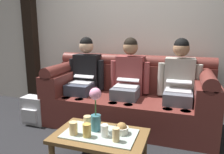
{
  "coord_description": "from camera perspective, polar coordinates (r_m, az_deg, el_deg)",
  "views": [
    {
      "loc": [
        0.71,
        -1.68,
        1.31
      ],
      "look_at": [
        -0.12,
        0.81,
        0.75
      ],
      "focal_mm": 34.65,
      "sensor_mm": 36.0,
      "label": 1
    }
  ],
  "objects": [
    {
      "name": "timber_pillar",
      "position": [
        4.17,
        -20.69,
        13.29
      ],
      "size": [
        0.2,
        0.2,
        2.9
      ],
      "primitive_type": "cube",
      "color": "black",
      "rests_on": "ground_plane"
    },
    {
      "name": "person_middle",
      "position": [
        3.0,
        4.32,
        -0.45
      ],
      "size": [
        0.56,
        0.67,
        1.22
      ],
      "color": "#595B66",
      "rests_on": "ground_plane"
    },
    {
      "name": "coffee_table",
      "position": [
        2.16,
        -3.19,
        -15.83
      ],
      "size": [
        0.88,
        0.56,
        0.35
      ],
      "color": "brown",
      "rests_on": "ground_plane"
    },
    {
      "name": "person_left",
      "position": [
        3.23,
        -7.32,
        0.38
      ],
      "size": [
        0.56,
        0.67,
        1.22
      ],
      "color": "#383D4C",
      "rests_on": "ground_plane"
    },
    {
      "name": "cup_far_left",
      "position": [
        2.11,
        -10.15,
        -13.15
      ],
      "size": [
        0.08,
        0.08,
        0.12
      ],
      "primitive_type": "cylinder",
      "color": "#DBB77A",
      "rests_on": "coffee_table"
    },
    {
      "name": "back_wall_patterned",
      "position": [
        3.46,
        6.79,
        14.36
      ],
      "size": [
        6.0,
        0.12,
        2.9
      ],
      "primitive_type": "cube",
      "color": "silver",
      "rests_on": "ground_plane"
    },
    {
      "name": "cup_near_right",
      "position": [
        2.05,
        -2.01,
        -13.96
      ],
      "size": [
        0.07,
        0.07,
        0.11
      ],
      "primitive_type": "cylinder",
      "color": "white",
      "rests_on": "coffee_table"
    },
    {
      "name": "cup_far_center",
      "position": [
        2.06,
        -6.64,
        -13.79
      ],
      "size": [
        0.08,
        0.08,
        0.12
      ],
      "primitive_type": "cylinder",
      "color": "gold",
      "rests_on": "coffee_table"
    },
    {
      "name": "couch",
      "position": [
        3.08,
        4.26,
        -5.67
      ],
      "size": [
        2.28,
        0.88,
        0.96
      ],
      "color": "maroon",
      "rests_on": "ground_plane"
    },
    {
      "name": "backpack_left",
      "position": [
        3.32,
        -19.76,
        -8.3
      ],
      "size": [
        0.33,
        0.25,
        0.39
      ],
      "color": "#B7B7BC",
      "rests_on": "ground_plane"
    },
    {
      "name": "cup_far_right",
      "position": [
        1.97,
        1.06,
        -14.96
      ],
      "size": [
        0.06,
        0.06,
        0.12
      ],
      "primitive_type": "cylinder",
      "color": "#DBB77A",
      "rests_on": "coffee_table"
    },
    {
      "name": "snack_bowl",
      "position": [
        2.11,
        2.53,
        -13.55
      ],
      "size": [
        0.13,
        0.13,
        0.11
      ],
      "color": "silver",
      "rests_on": "coffee_table"
    },
    {
      "name": "flower_vase",
      "position": [
        2.1,
        -4.35,
        -8.25
      ],
      "size": [
        0.12,
        0.12,
        0.43
      ],
      "color": "#336672",
      "rests_on": "coffee_table"
    },
    {
      "name": "cup_near_left",
      "position": [
        2.27,
        -6.5,
        -11.47
      ],
      "size": [
        0.08,
        0.08,
        0.11
      ],
      "primitive_type": "cylinder",
      "color": "#DBB77A",
      "rests_on": "coffee_table"
    },
    {
      "name": "person_right",
      "position": [
        2.92,
        17.23,
        -1.34
      ],
      "size": [
        0.56,
        0.67,
        1.22
      ],
      "color": "#595B66",
      "rests_on": "ground_plane"
    }
  ]
}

